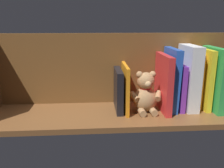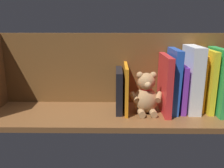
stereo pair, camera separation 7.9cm
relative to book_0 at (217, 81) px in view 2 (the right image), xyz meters
The scene contains 12 objects.
ground_plane 46.10cm from the book_0, ahead, with size 105.53×30.74×2.20cm, color brown.
shelf_back_panel 45.22cm from the book_0, 14.22° to the right, with size 105.53×1.50×32.06cm, color brown.
book_0 is the anchor object (origin of this frame).
book_1 4.00cm from the book_0, 26.51° to the right, with size 2.19×16.32×25.81cm, color yellow.
book_2 7.12cm from the book_0, 27.14° to the right, with size 1.30×13.50×23.72cm, color orange.
dictionary_thick_white 10.38cm from the book_0, ahead, with size 5.01×16.85×27.42cm, color white.
book_3 15.22cm from the book_0, ahead, with size 2.09×16.42×19.73cm, color purple.
book_4 18.20cm from the book_0, ahead, with size 2.92×17.15×26.21cm, color blue.
book_5 21.81cm from the book_0, ahead, with size 2.51×20.24×23.90cm, color red.
teddy_bear 30.31cm from the book_0, ahead, with size 14.11×11.49×17.41cm.
book_6 38.09cm from the book_0, ahead, with size 1.30×18.80×19.66cm, color orange.
book_7 41.07cm from the book_0, ahead, with size 2.64×17.26×17.58cm, color black.
Camera 2 is at (-1.27, 93.44, 37.51)cm, focal length 37.91 mm.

